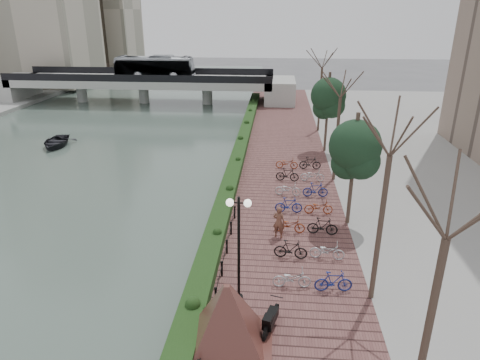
# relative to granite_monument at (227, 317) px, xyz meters

# --- Properties ---
(ground) EXTENTS (220.00, 220.00, 0.00)m
(ground) POSITION_rel_granite_monument_xyz_m (-2.18, 1.49, -1.86)
(ground) COLOR #59595B
(ground) RESTS_ON ground
(river_water) EXTENTS (30.00, 130.00, 0.02)m
(river_water) POSITION_rel_granite_monument_xyz_m (-17.18, 26.49, -1.85)
(river_water) COLOR #46574F
(river_water) RESTS_ON ground
(promenade) EXTENTS (8.00, 75.00, 0.50)m
(promenade) POSITION_rel_granite_monument_xyz_m (1.82, 18.99, -1.61)
(promenade) COLOR brown
(promenade) RESTS_ON ground
(hedge) EXTENTS (1.10, 56.00, 0.60)m
(hedge) POSITION_rel_granite_monument_xyz_m (-1.58, 21.49, -1.06)
(hedge) COLOR #1A3413
(hedge) RESTS_ON promenade
(chain_fence) EXTENTS (0.10, 14.10, 0.70)m
(chain_fence) POSITION_rel_granite_monument_xyz_m (-0.78, 3.49, -1.01)
(chain_fence) COLOR black
(chain_fence) RESTS_ON promenade
(granite_monument) EXTENTS (5.12, 5.12, 2.68)m
(granite_monument) POSITION_rel_granite_monument_xyz_m (0.00, 0.00, 0.00)
(granite_monument) COLOR #46291E
(granite_monument) RESTS_ON promenade
(lamppost) EXTENTS (1.02, 0.32, 4.73)m
(lamppost) POSITION_rel_granite_monument_xyz_m (0.16, 2.92, 2.06)
(lamppost) COLOR black
(lamppost) RESTS_ON promenade
(motorcycle) EXTENTS (0.94, 1.74, 1.04)m
(motorcycle) POSITION_rel_granite_monument_xyz_m (1.57, 1.11, -0.84)
(motorcycle) COLOR black
(motorcycle) RESTS_ON promenade
(pedestrian) EXTENTS (0.76, 0.61, 1.81)m
(pedestrian) POSITION_rel_granite_monument_xyz_m (1.82, 8.44, -0.45)
(pedestrian) COLOR brown
(pedestrian) RESTS_ON promenade
(bicycle_parking) EXTENTS (2.40, 17.32, 1.00)m
(bicycle_parking) POSITION_rel_granite_monument_xyz_m (3.31, 11.64, -0.88)
(bicycle_parking) COLOR #B7B9BD
(bicycle_parking) RESTS_ON promenade
(street_trees) EXTENTS (3.20, 37.12, 6.80)m
(street_trees) POSITION_rel_granite_monument_xyz_m (5.82, 14.18, 1.83)
(street_trees) COLOR #3E2D24
(street_trees) RESTS_ON promenade
(bridge) EXTENTS (36.00, 10.77, 6.50)m
(bridge) POSITION_rel_granite_monument_xyz_m (-16.79, 46.49, 1.51)
(bridge) COLOR #A1A29D
(bridge) RESTS_ON ground
(boat) EXTENTS (3.70, 4.74, 0.90)m
(boat) POSITION_rel_granite_monument_xyz_m (-19.33, 25.15, -1.39)
(boat) COLOR black
(boat) RESTS_ON river_water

